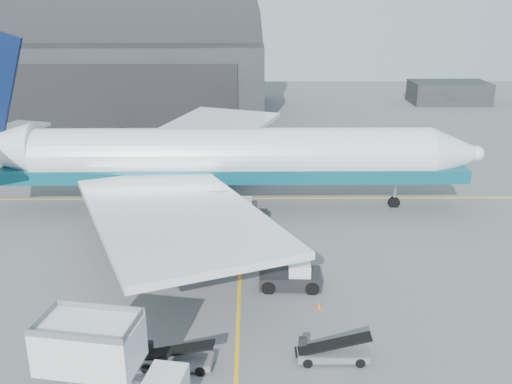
{
  "coord_description": "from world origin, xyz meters",
  "views": [
    {
      "loc": [
        0.79,
        -34.11,
        19.71
      ],
      "look_at": [
        1.26,
        9.18,
        4.5
      ],
      "focal_mm": 40.0,
      "sensor_mm": 36.0,
      "label": 1
    }
  ],
  "objects_px": {
    "airliner": "(212,157)",
    "catering_truck": "(104,369)",
    "pushback_tug": "(292,277)",
    "belt_loader_a": "(175,359)",
    "belt_loader_b": "(332,352)"
  },
  "relations": [
    {
      "from": "airliner",
      "to": "catering_truck",
      "type": "distance_m",
      "value": 28.69
    },
    {
      "from": "catering_truck",
      "to": "pushback_tug",
      "type": "bearing_deg",
      "value": 62.2
    },
    {
      "from": "belt_loader_a",
      "to": "belt_loader_b",
      "type": "distance_m",
      "value": 8.78
    },
    {
      "from": "pushback_tug",
      "to": "belt_loader_b",
      "type": "bearing_deg",
      "value": -76.58
    },
    {
      "from": "belt_loader_a",
      "to": "pushback_tug",
      "type": "bearing_deg",
      "value": 57.96
    },
    {
      "from": "catering_truck",
      "to": "airliner",
      "type": "bearing_deg",
      "value": 93.41
    },
    {
      "from": "pushback_tug",
      "to": "catering_truck",
      "type": "bearing_deg",
      "value": -125.6
    },
    {
      "from": "airliner",
      "to": "belt_loader_a",
      "type": "distance_m",
      "value": 25.18
    },
    {
      "from": "airliner",
      "to": "belt_loader_a",
      "type": "xyz_separation_m",
      "value": [
        -0.59,
        -24.76,
        -4.55
      ]
    },
    {
      "from": "pushback_tug",
      "to": "belt_loader_b",
      "type": "height_order",
      "value": "pushback_tug"
    },
    {
      "from": "airliner",
      "to": "belt_loader_a",
      "type": "bearing_deg",
      "value": -91.36
    },
    {
      "from": "pushback_tug",
      "to": "belt_loader_a",
      "type": "relative_size",
      "value": 1.0
    },
    {
      "from": "belt_loader_b",
      "to": "pushback_tug",
      "type": "bearing_deg",
      "value": 101.01
    },
    {
      "from": "catering_truck",
      "to": "pushback_tug",
      "type": "xyz_separation_m",
      "value": [
        10.02,
        12.73,
        -1.75
      ]
    },
    {
      "from": "catering_truck",
      "to": "belt_loader_a",
      "type": "height_order",
      "value": "catering_truck"
    }
  ]
}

